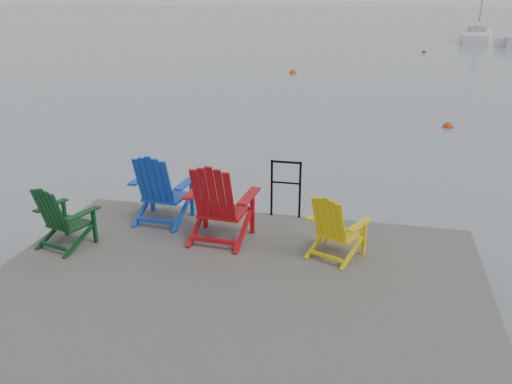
% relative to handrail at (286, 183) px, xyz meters
% --- Properties ---
extents(ground, '(400.00, 400.00, 0.00)m').
position_rel_handrail_xyz_m(ground, '(-0.25, -2.45, -1.04)').
color(ground, gray).
rests_on(ground, ground).
extents(dock, '(6.00, 5.00, 1.40)m').
position_rel_handrail_xyz_m(dock, '(-0.25, -2.45, -0.69)').
color(dock, '#2B2826').
rests_on(dock, ground).
extents(handrail, '(0.48, 0.04, 0.90)m').
position_rel_handrail_xyz_m(handrail, '(0.00, 0.00, 0.00)').
color(handrail, black).
rests_on(handrail, dock).
extents(chair_green, '(0.84, 0.79, 0.90)m').
position_rel_handrail_xyz_m(chair_green, '(-2.76, -1.74, -0.09)').
color(chair_green, '#0A3713').
rests_on(chair_green, dock).
extents(chair_blue, '(0.91, 0.85, 1.09)m').
position_rel_handrail_xyz_m(chair_blue, '(-1.78, -0.63, 0.01)').
color(chair_blue, '#113FB4').
rests_on(chair_blue, dock).
extents(chair_red, '(0.96, 0.90, 1.16)m').
position_rel_handrail_xyz_m(chair_red, '(-0.74, -1.09, 0.04)').
color(chair_red, '#A50C11').
rests_on(chair_red, dock).
extents(chair_yellow, '(0.87, 0.83, 0.89)m').
position_rel_handrail_xyz_m(chair_yellow, '(0.86, -1.24, -0.09)').
color(chair_yellow, '#DEBD0C').
rests_on(chair_yellow, dock).
extents(sailboat_near, '(3.87, 8.81, 11.78)m').
position_rel_handrail_xyz_m(sailboat_near, '(9.33, 44.65, -0.69)').
color(sailboat_near, silver).
rests_on(sailboat_near, ground).
extents(buoy_a, '(0.33, 0.33, 0.33)m').
position_rel_handrail_xyz_m(buoy_a, '(3.40, 9.14, -1.04)').
color(buoy_a, '#B9370A').
rests_on(buoy_a, ground).
extents(buoy_b, '(0.38, 0.38, 0.38)m').
position_rel_handrail_xyz_m(buoy_b, '(-3.05, 19.93, -1.04)').
color(buoy_b, red).
rests_on(buoy_b, ground).
extents(buoy_d, '(0.32, 0.32, 0.32)m').
position_rel_handrail_xyz_m(buoy_d, '(4.14, 32.39, -1.04)').
color(buoy_d, '#B9140A').
rests_on(buoy_d, ground).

